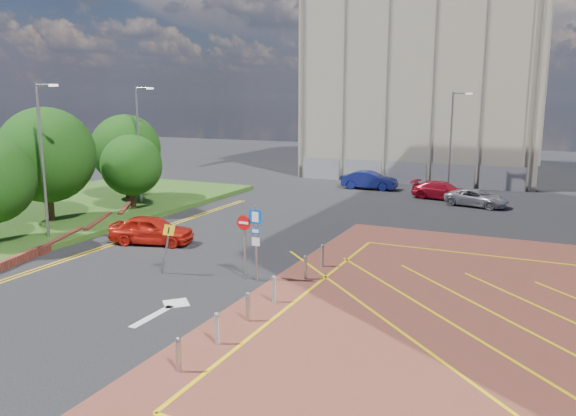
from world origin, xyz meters
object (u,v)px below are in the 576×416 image
Objects in this scene: lamp_left_near at (43,155)px; car_red_left at (152,230)px; warning_sign at (167,243)px; tree_d at (126,149)px; tree_c at (132,165)px; sign_cluster at (251,235)px; lamp_left_far at (139,140)px; tree_b at (47,155)px; lamp_back at (452,138)px; car_red_back at (442,191)px; car_silver_back at (477,198)px; car_blue_back at (370,180)px.

lamp_left_near reaches higher than car_red_left.
tree_d is at bearing 135.57° from warning_sign.
tree_d is at bearing 135.00° from tree_c.
car_red_left is (-3.98, 3.96, -0.69)m from warning_sign.
car_red_left is (-7.64, 3.11, -1.21)m from sign_cluster.
lamp_left_far is 2.50× the size of sign_cluster.
lamp_left_far is at bearing 81.23° from tree_b.
lamp_left_near is at bearing -82.31° from tree_c.
lamp_back is (20.58, 15.00, 0.49)m from tree_d.
lamp_left_near is at bearing 151.81° from car_red_back.
lamp_left_near is (4.08, -11.00, 0.79)m from tree_d.
lamp_left_near reaches higher than car_silver_back.
lamp_back is 7.64m from car_silver_back.
car_red_back is at bearing 80.19° from sign_cluster.
car_red_left is at bearing 164.85° from car_blue_back.
car_silver_back is (6.62, 21.00, -1.36)m from sign_cluster.
lamp_left_far reaches higher than tree_d.
sign_cluster is at bearing -126.69° from car_red_left.
lamp_left_near reaches higher than tree_c.
sign_cluster reaches higher than car_blue_back.
lamp_left_far reaches higher than sign_cluster.
car_blue_back is at bearing 87.30° from warning_sign.
lamp_left_far is at bearing 101.31° from lamp_left_near.
car_red_left is (5.07, 2.09, -3.92)m from lamp_left_near.
car_silver_back is at bearing 64.79° from warning_sign.
car_red_left is 22.89m from car_silver_back.
sign_cluster is at bearing -97.97° from lamp_back.
warning_sign is 0.49× the size of car_red_back.
tree_b is 8.07m from tree_d.
tree_b is at bearing 139.27° from car_silver_back.
lamp_back is (19.58, 23.00, 0.12)m from tree_b.
sign_cluster is 22.06m from car_silver_back.
lamp_back is (17.58, 18.00, 1.17)m from tree_c.
sign_cluster reaches higher than car_silver_back.
warning_sign is 0.52× the size of car_silver_back.
tree_c is at bearing -45.00° from tree_d.
tree_b is 0.84× the size of lamp_left_near.
car_red_left is (-11.43, -23.91, -3.62)m from lamp_back.
sign_cluster is 8.34m from car_red_left.
tree_c is 2.65m from lamp_left_far.
tree_b is 1.57× the size of car_silver_back.
tree_d is 20.74m from sign_cluster.
car_blue_back is 6.80m from car_red_back.
tree_b is 13.37m from warning_sign.
tree_c is 23.82m from car_silver_back.
car_blue_back is 9.98m from car_silver_back.
warning_sign is 0.49× the size of car_blue_back.
sign_cluster is at bearing -176.35° from car_blue_back.
lamp_left_far is at bearing -25.68° from tree_d.
car_blue_back reaches higher than car_silver_back.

